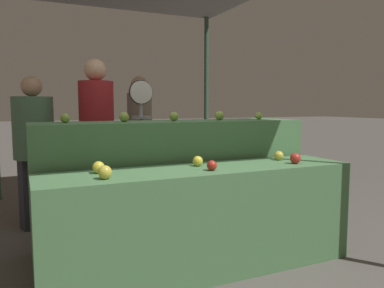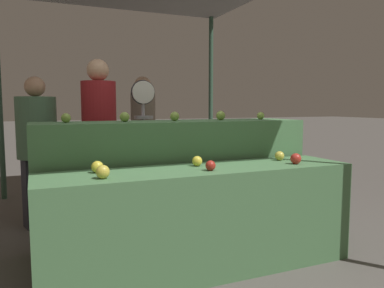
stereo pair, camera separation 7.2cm
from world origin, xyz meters
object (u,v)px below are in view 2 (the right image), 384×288
at_px(produce_scale, 143,121).
at_px(person_vendor_at_scale, 99,130).
at_px(person_customer_left, 143,129).
at_px(person_customer_right, 37,142).

relative_size(produce_scale, person_vendor_at_scale, 0.88).
xyz_separation_m(person_vendor_at_scale, person_customer_left, (0.68, 0.73, -0.06)).
bearing_deg(produce_scale, person_customer_right, 162.04).
height_order(person_vendor_at_scale, person_customer_left, person_vendor_at_scale).
relative_size(produce_scale, person_customer_right, 0.98).
xyz_separation_m(person_vendor_at_scale, person_customer_right, (-0.60, 0.14, -0.12)).
height_order(produce_scale, person_customer_right, person_customer_right).
distance_m(produce_scale, person_customer_left, 0.97).
bearing_deg(person_vendor_at_scale, person_customer_right, -0.11).
distance_m(person_vendor_at_scale, person_customer_right, 0.63).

